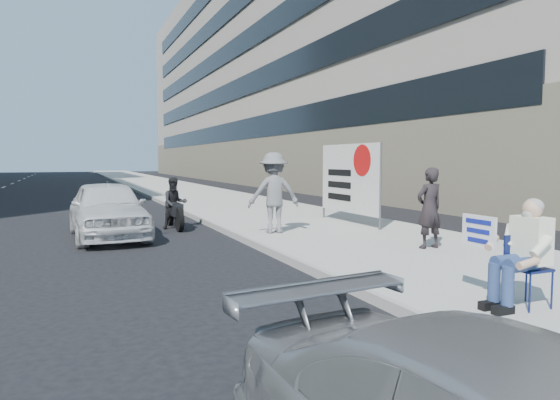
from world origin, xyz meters
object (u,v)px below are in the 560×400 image
white_sedan_near (108,209)px  motorcycle (175,206)px  pedestrian_woman (429,208)px  jogger (274,193)px  seated_protester (521,248)px  protest_banner (349,178)px

white_sedan_near → motorcycle: size_ratio=2.03×
pedestrian_woman → jogger: bearing=-59.6°
jogger → white_sedan_near: (-3.69, 1.79, -0.41)m
seated_protester → protest_banner: 8.07m
protest_banner → motorcycle: size_ratio=1.50×
seated_protester → pedestrian_woman: bearing=65.4°
white_sedan_near → motorcycle: motorcycle is taller
pedestrian_woman → motorcycle: bearing=-58.9°
jogger → protest_banner: size_ratio=0.63×
seated_protester → protest_banner: size_ratio=0.43×
pedestrian_woman → motorcycle: pedestrian_woman is taller
jogger → pedestrian_woman: 3.79m
seated_protester → jogger: size_ratio=0.67×
seated_protester → jogger: bearing=93.1°
jogger → protest_banner: protest_banner is taller
seated_protester → protest_banner: bearing=73.7°
seated_protester → pedestrian_woman: pedestrian_woman is taller
protest_banner → seated_protester: bearing=-106.3°
pedestrian_woman → protest_banner: size_ratio=0.53×
white_sedan_near → jogger: bearing=-28.3°
seated_protester → motorcycle: seated_protester is taller
seated_protester → protest_banner: protest_banner is taller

